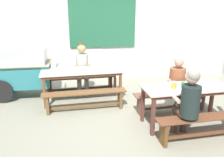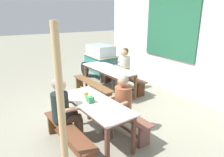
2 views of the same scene
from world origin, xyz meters
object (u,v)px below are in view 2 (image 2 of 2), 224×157
(bench_near_back, at_px, (120,117))
(tissue_box, at_px, (90,99))
(dining_table_far, at_px, (109,71))
(bench_far_back, at_px, (123,80))
(person_near_front, at_px, (64,106))
(dining_table_near, at_px, (96,106))
(bench_near_front, at_px, (68,136))
(food_cart, at_px, (100,59))
(condiment_jar, at_px, (86,95))
(bench_far_front, at_px, (92,87))
(wooden_support_post, at_px, (61,111))
(person_right_near_table, at_px, (120,101))
(person_center_facing, at_px, (123,67))

(bench_near_back, height_order, tissue_box, tissue_box)
(bench_near_back, xyz_separation_m, tissue_box, (-0.00, -0.65, 0.54))
(dining_table_far, distance_m, bench_far_back, 0.70)
(person_near_front, height_order, tissue_box, person_near_front)
(dining_table_near, distance_m, bench_near_back, 0.70)
(dining_table_near, height_order, person_near_front, person_near_front)
(dining_table_near, distance_m, bench_near_front, 0.70)
(bench_near_back, xyz_separation_m, food_cart, (-3.32, 1.27, 0.43))
(bench_near_front, bearing_deg, condiment_jar, 123.49)
(dining_table_far, xyz_separation_m, tissue_box, (1.91, -1.46, 0.13))
(bench_near_front, distance_m, tissue_box, 0.74)
(dining_table_far, distance_m, bench_near_front, 2.84)
(bench_far_back, bearing_deg, tissue_box, -46.03)
(bench_far_front, height_order, wooden_support_post, wooden_support_post)
(dining_table_far, xyz_separation_m, bench_near_back, (1.91, -0.81, -0.41))
(dining_table_far, height_order, bench_far_back, dining_table_far)
(person_right_near_table, relative_size, condiment_jar, 9.47)
(bench_far_back, relative_size, bench_near_back, 1.10)
(food_cart, bearing_deg, bench_far_back, 4.64)
(person_center_facing, distance_m, wooden_support_post, 3.84)
(food_cart, bearing_deg, condiment_jar, -31.51)
(bench_far_front, xyz_separation_m, condiment_jar, (1.63, -0.87, 0.53))
(dining_table_far, bearing_deg, wooden_support_post, -39.51)
(bench_near_back, bearing_deg, tissue_box, -90.03)
(dining_table_near, xyz_separation_m, person_center_facing, (-1.97, 1.89, 0.06))
(bench_near_front, xyz_separation_m, tissue_box, (-0.11, 0.49, 0.55))
(bench_far_front, relative_size, tissue_box, 12.32)
(bench_far_back, bearing_deg, dining_table_near, -44.03)
(bench_far_front, relative_size, person_near_front, 1.43)
(bench_far_front, distance_m, food_cart, 1.84)
(tissue_box, bearing_deg, person_center_facing, 134.10)
(bench_far_back, bearing_deg, person_center_facing, -50.36)
(dining_table_near, height_order, tissue_box, tissue_box)
(tissue_box, distance_m, condiment_jar, 0.23)
(bench_far_back, bearing_deg, bench_near_back, -35.16)
(dining_table_far, xyz_separation_m, wooden_support_post, (2.69, -2.21, 0.43))
(bench_near_back, bearing_deg, person_right_near_table, -32.34)
(bench_far_front, relative_size, food_cart, 1.14)
(bench_far_back, height_order, food_cart, food_cart)
(bench_far_front, bearing_deg, dining_table_near, -23.06)
(food_cart, distance_m, tissue_box, 3.84)
(bench_near_back, bearing_deg, bench_far_back, 144.84)
(condiment_jar, bearing_deg, bench_near_front, -56.51)
(dining_table_near, bearing_deg, tissue_box, -124.43)
(bench_near_front, distance_m, person_center_facing, 3.22)
(bench_near_front, bearing_deg, person_near_front, 171.73)
(dining_table_far, relative_size, bench_near_front, 1.20)
(condiment_jar, relative_size, wooden_support_post, 0.06)
(person_near_front, height_order, wooden_support_post, wooden_support_post)
(food_cart, bearing_deg, tissue_box, -30.04)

